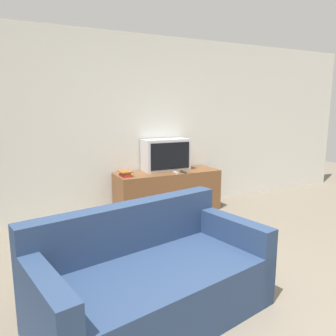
% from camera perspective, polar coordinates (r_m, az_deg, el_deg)
% --- Properties ---
extents(ground_plane, '(14.00, 14.00, 0.00)m').
position_cam_1_polar(ground_plane, '(2.63, 13.51, -26.01)').
color(ground_plane, '#756B5B').
extents(wall_back, '(9.00, 0.06, 2.60)m').
position_cam_1_polar(wall_back, '(4.84, -9.33, 7.34)').
color(wall_back, silver).
rests_on(wall_back, ground_plane).
extents(tv_stand, '(1.57, 0.54, 0.61)m').
position_cam_1_polar(tv_stand, '(4.95, -0.06, -4.11)').
color(tv_stand, brown).
rests_on(tv_stand, ground_plane).
extents(television, '(0.70, 0.32, 0.48)m').
position_cam_1_polar(television, '(4.96, -0.37, 2.33)').
color(television, silver).
rests_on(television, tv_stand).
extents(couch, '(1.86, 1.20, 0.80)m').
position_cam_1_polar(couch, '(2.58, -2.90, -19.13)').
color(couch, navy).
rests_on(couch, ground_plane).
extents(book_stack, '(0.17, 0.21, 0.08)m').
position_cam_1_polar(book_stack, '(4.57, -7.43, -0.95)').
color(book_stack, '#B72D28').
rests_on(book_stack, tv_stand).
extents(remote_on_stand, '(0.04, 0.15, 0.02)m').
position_cam_1_polar(remote_on_stand, '(4.80, 2.67, -0.69)').
color(remote_on_stand, '#2D2D2D').
rests_on(remote_on_stand, tv_stand).
extents(remote_secondary, '(0.06, 0.15, 0.02)m').
position_cam_1_polar(remote_secondary, '(4.75, 1.32, -0.78)').
color(remote_secondary, '#B7B7B7').
rests_on(remote_secondary, tv_stand).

